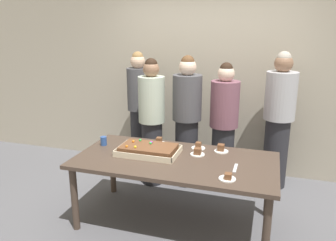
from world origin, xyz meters
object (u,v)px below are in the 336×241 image
plated_slice_near_right (228,178)px  plated_slice_far_right (159,142)px  cake_server_utensil (235,168)px  plated_slice_near_left (198,147)px  drink_cup_nearest (104,141)px  person_striped_tie_right (139,110)px  party_table (175,165)px  plated_slice_center_front (221,149)px  plated_slice_far_left (198,153)px  sheet_cake (148,150)px  person_serving_front (224,126)px  person_left_edge_reaching (152,121)px  person_far_right_suit (187,120)px  person_green_shirt_behind (278,120)px

plated_slice_near_right → plated_slice_far_right: bearing=141.5°
cake_server_utensil → plated_slice_near_left: bearing=137.3°
drink_cup_nearest → person_striped_tie_right: bearing=90.0°
party_table → plated_slice_center_front: 0.54m
plated_slice_far_right → cake_server_utensil: plated_slice_far_right is taller
person_striped_tie_right → plated_slice_center_front: bearing=30.0°
plated_slice_far_left → plated_slice_far_right: 0.53m
drink_cup_nearest → cake_server_utensil: size_ratio=0.50×
plated_slice_near_left → plated_slice_near_right: 0.79m
sheet_cake → plated_slice_far_right: size_ratio=4.26×
plated_slice_near_right → drink_cup_nearest: (-1.45, 0.46, 0.03)m
sheet_cake → person_serving_front: person_serving_front is taller
plated_slice_far_left → person_serving_front: (0.15, 0.80, 0.08)m
drink_cup_nearest → person_serving_front: 1.48m
plated_slice_far_left → drink_cup_nearest: 1.07m
plated_slice_far_left → plated_slice_center_front: bearing=38.5°
cake_server_utensil → person_striped_tie_right: size_ratio=0.12×
plated_slice_center_front → cake_server_utensil: plated_slice_center_front is taller
plated_slice_near_right → plated_slice_far_left: plated_slice_far_left is taller
plated_slice_far_right → person_left_edge_reaching: bearing=119.5°
plated_slice_near_right → person_serving_front: person_serving_front is taller
cake_server_utensil → person_left_edge_reaching: 1.46m
party_table → plated_slice_far_left: plated_slice_far_left is taller
plated_slice_near_right → person_left_edge_reaching: 1.60m
cake_server_utensil → person_serving_front: size_ratio=0.12×
cake_server_utensil → person_far_right_suit: person_far_right_suit is taller
party_table → person_left_edge_reaching: size_ratio=1.23×
plated_slice_near_left → plated_slice_far_right: size_ratio=1.00×
plated_slice_near_left → drink_cup_nearest: 1.06m
plated_slice_near_right → person_green_shirt_behind: size_ratio=0.09×
person_green_shirt_behind → party_table: bearing=8.9°
party_table → plated_slice_near_left: bearing=65.1°
plated_slice_center_front → plated_slice_near_left: bearing=177.3°
sheet_cake → drink_cup_nearest: 0.58m
drink_cup_nearest → cake_server_utensil: 1.50m
plated_slice_near_left → plated_slice_far_right: bearing=178.1°
party_table → plated_slice_center_front: plated_slice_center_front is taller
plated_slice_center_front → drink_cup_nearest: 1.31m
person_green_shirt_behind → person_far_right_suit: bearing=-27.3°
plated_slice_near_right → person_far_right_suit: (-0.69, 1.25, 0.12)m
party_table → cake_server_utensil: (0.61, -0.06, 0.08)m
plated_slice_near_left → person_striped_tie_right: bearing=141.1°
plated_slice_far_left → person_far_right_suit: 0.83m
plated_slice_near_left → person_striped_tie_right: 1.34m
plated_slice_far_left → person_far_right_suit: size_ratio=0.09×
plated_slice_near_left → person_green_shirt_behind: person_green_shirt_behind is taller
plated_slice_far_left → drink_cup_nearest: drink_cup_nearest is taller
person_serving_front → person_left_edge_reaching: bearing=-44.9°
cake_server_utensil → person_left_edge_reaching: bearing=142.9°
cake_server_utensil → person_green_shirt_behind: bearing=73.4°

